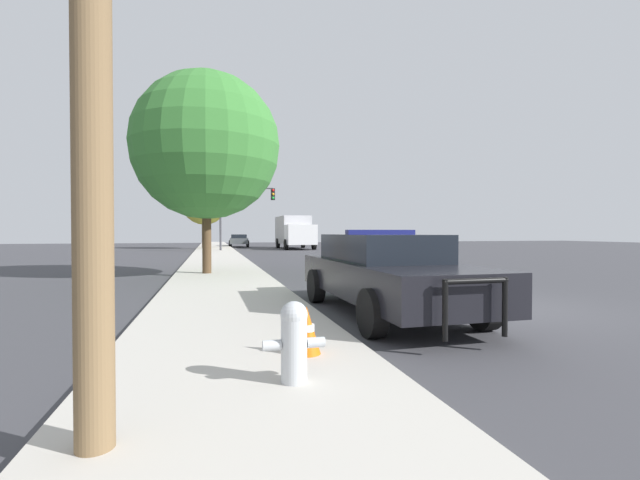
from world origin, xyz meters
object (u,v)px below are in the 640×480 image
(tree_sidewalk_near, at_px, (206,146))
(traffic_cone, at_px, (307,330))
(police_car, at_px, (385,271))
(car_background_distant, at_px, (239,240))
(fire_hydrant, at_px, (294,339))
(box_truck, at_px, (294,231))
(tree_sidewalk_far, at_px, (204,202))
(traffic_light, at_px, (243,204))

(tree_sidewalk_near, distance_m, traffic_cone, 10.95)
(police_car, bearing_deg, traffic_cone, 51.31)
(car_background_distant, bearing_deg, traffic_cone, -88.93)
(police_car, xyz_separation_m, traffic_cone, (-2.08, -2.66, -0.38))
(fire_hydrant, bearing_deg, traffic_cone, 70.20)
(fire_hydrant, xyz_separation_m, box_truck, (6.63, 34.50, 1.07))
(box_truck, relative_size, tree_sidewalk_near, 1.12)
(box_truck, bearing_deg, traffic_cone, 79.45)
(tree_sidewalk_far, distance_m, tree_sidewalk_near, 24.96)
(traffic_light, xyz_separation_m, tree_sidewalk_far, (-2.97, 6.57, 0.54))
(police_car, xyz_separation_m, tree_sidewalk_near, (-3.26, 7.46, 3.60))
(tree_sidewalk_far, relative_size, traffic_cone, 11.35)
(car_background_distant, relative_size, box_truck, 0.58)
(car_background_distant, relative_size, tree_sidewalk_near, 0.65)
(fire_hydrant, bearing_deg, police_car, 55.86)
(tree_sidewalk_far, xyz_separation_m, traffic_cone, (1.59, -35.08, -3.80))
(car_background_distant, distance_m, traffic_cone, 39.19)
(car_background_distant, relative_size, traffic_cone, 8.05)
(car_background_distant, height_order, tree_sidewalk_far, tree_sidewalk_far)
(car_background_distant, distance_m, tree_sidewalk_near, 29.40)
(traffic_light, height_order, traffic_cone, traffic_light)
(traffic_light, relative_size, tree_sidewalk_far, 0.80)
(box_truck, bearing_deg, police_car, 82.29)
(box_truck, xyz_separation_m, tree_sidewalk_near, (-7.50, -23.50, 2.79))
(box_truck, height_order, tree_sidewalk_far, tree_sidewalk_far)
(car_background_distant, xyz_separation_m, traffic_cone, (-1.71, -39.15, -0.30))
(box_truck, distance_m, tree_sidewalk_far, 8.45)
(fire_hydrant, bearing_deg, tree_sidewalk_far, 92.04)
(tree_sidewalk_far, bearing_deg, police_car, -83.53)
(traffic_cone, bearing_deg, fire_hydrant, -109.80)
(car_background_distant, distance_m, tree_sidewalk_far, 6.30)
(car_background_distant, bearing_deg, traffic_light, -88.20)
(police_car, height_order, car_background_distant, police_car)
(police_car, xyz_separation_m, box_truck, (4.24, 30.97, 0.81))
(fire_hydrant, height_order, traffic_light, traffic_light)
(box_truck, distance_m, tree_sidewalk_near, 24.83)
(fire_hydrant, relative_size, tree_sidewalk_far, 0.12)
(police_car, relative_size, tree_sidewalk_near, 0.80)
(car_background_distant, bearing_deg, police_car, -85.85)
(police_car, bearing_deg, traffic_light, -89.14)
(police_car, relative_size, box_truck, 0.71)
(fire_hydrant, relative_size, box_truck, 0.10)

